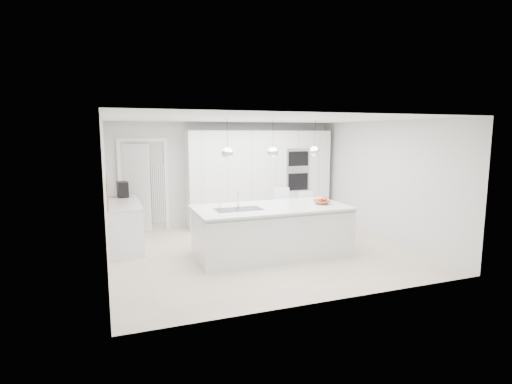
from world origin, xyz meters
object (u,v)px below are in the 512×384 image
object	(u,v)px
island_base	(272,232)
espresso_machine	(123,189)
fruit_bowl	(322,202)
bar_stool_right	(308,215)
bar_stool_left	(284,214)

from	to	relation	value
island_base	espresso_machine	world-z (taller)	espresso_machine
fruit_bowl	espresso_machine	world-z (taller)	espresso_machine
bar_stool_right	espresso_machine	bearing A→B (deg)	-179.22
espresso_machine	bar_stool_left	bearing A→B (deg)	-27.94
fruit_bowl	island_base	bearing A→B (deg)	177.53
island_base	bar_stool_right	size ratio (longest dim) A/B	2.84
island_base	espresso_machine	distance (m)	3.39
bar_stool_left	bar_stool_right	world-z (taller)	bar_stool_left
fruit_bowl	espresso_machine	bearing A→B (deg)	148.03
fruit_bowl	bar_stool_right	bearing A→B (deg)	77.86
island_base	bar_stool_right	xyz separation A→B (m)	(1.21, 0.89, 0.06)
island_base	espresso_machine	xyz separation A→B (m)	(-2.53, 2.16, 0.64)
bar_stool_right	bar_stool_left	bearing A→B (deg)	-170.95
fruit_bowl	bar_stool_left	size ratio (longest dim) A/B	0.29
island_base	espresso_machine	size ratio (longest dim) A/B	8.48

